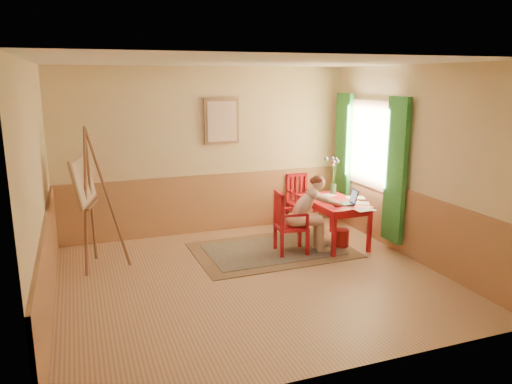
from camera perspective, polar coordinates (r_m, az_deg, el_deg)
name	(u,v)px	position (r m, az deg, el deg)	size (l,w,h in m)	color
room	(253,176)	(6.20, -0.41, 1.87)	(5.04, 4.54, 2.84)	tan
wainscot	(234,226)	(7.16, -2.57, -4.02)	(5.00, 4.50, 1.00)	#B87C4E
window	(368,157)	(8.26, 12.93, 4.01)	(0.12, 2.01, 2.20)	white
wall_portrait	(222,121)	(8.28, -4.01, 8.21)	(0.60, 0.05, 0.76)	#956D4C
rug	(273,250)	(7.64, 1.95, -6.76)	(2.43, 1.65, 0.02)	#8C7251
table	(334,206)	(7.87, 9.02, -1.60)	(0.76, 1.22, 0.72)	red
chair_left	(288,223)	(7.39, 3.77, -3.61)	(0.49, 0.48, 0.97)	red
chair_back	(300,200)	(8.87, 5.14, -0.92)	(0.41, 0.43, 0.92)	red
figure	(308,211)	(7.44, 6.09, -2.16)	(0.90, 0.43, 1.19)	#D9AD95
laptop	(346,201)	(7.62, 10.46, -1.07)	(0.42, 0.29, 0.23)	#1E2338
papers	(351,201)	(7.82, 11.02, -1.06)	(0.69, 1.21, 0.00)	white
vase	(333,177)	(8.23, 8.95, 1.77)	(0.23, 0.33, 0.63)	#3F724C
wastebasket	(341,238)	(7.88, 9.84, -5.32)	(0.26, 0.26, 0.28)	maroon
easel	(86,186)	(7.07, -19.17, 0.71)	(0.75, 0.89, 1.99)	brown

